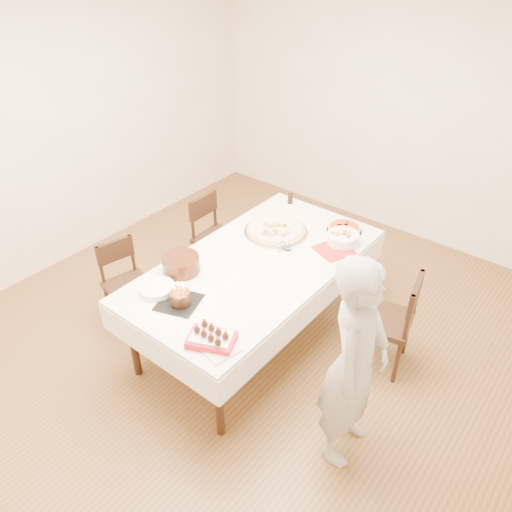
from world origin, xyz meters
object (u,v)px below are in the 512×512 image
Objects in this scene: birthday_cake at (180,293)px; dining_table at (256,300)px; chair_left_savory at (219,239)px; cola_glass at (290,199)px; pizza_white at (276,230)px; pizza_pepperoni at (344,229)px; chair_left_dessert at (129,286)px; pasta_bowl at (343,238)px; strawberry_box at (212,339)px; layer_cake at (181,265)px; person at (355,365)px; chair_right_savory at (384,320)px; taper_candle at (288,236)px.

dining_table is at bearing 81.73° from birthday_cake.
cola_glass is at bearing -132.52° from chair_left_savory.
pizza_white and pizza_pepperoni have the same top height.
pizza_white is at bearing -116.08° from chair_left_dessert.
chair_left_savory is at bearing -159.93° from pizza_pepperoni.
pasta_bowl is (0.54, 0.21, 0.03)m from pizza_white.
pasta_bowl is 1.77× the size of birthday_cake.
strawberry_box is at bearing -69.83° from pizza_white.
birthday_cake is (-0.49, -1.39, 0.04)m from pasta_bowl.
chair_left_savory is 1.08m from layer_cake.
birthday_cake is (-1.25, -0.24, 0.07)m from person.
chair_left_savory reaches higher than chair_left_dessert.
chair_left_savory is 3.21× the size of pasta_bowl.
birthday_cake is at bearing 120.21° from chair_left_savory.
dining_table is at bearing -109.07° from pizza_pepperoni.
chair_right_savory is 1.58m from birthday_cake.
chair_left_savory is at bearing 121.69° from birthday_cake.
chair_left_savory is 2.81× the size of strawberry_box.
chair_left_savory is 1.08× the size of chair_left_dessert.
pasta_bowl reaches higher than chair_left_dessert.
cola_glass is at bearing 110.60° from dining_table.
dining_table is at bearing -119.87° from pasta_bowl.
cola_glass is (-0.66, 0.12, 0.03)m from pizza_pepperoni.
birthday_cake is at bearing -45.69° from layer_cake.
pasta_bowl is (1.21, 0.23, 0.38)m from chair_left_savory.
chair_left_savory is at bearing 171.14° from taper_candle.
pasta_bowl is at bearing 21.34° from pizza_white.
person reaches higher than taper_candle.
dining_table is 1.10m from chair_left_dessert.
dining_table is 0.86m from birthday_cake.
pizza_white is (-1.30, 0.94, 0.01)m from person.
cola_glass is at bearing 36.34° from person.
pizza_pepperoni is 1.15× the size of taper_candle.
birthday_cake reaches higher than strawberry_box.
chair_right_savory is at bearing 21.31° from dining_table.
pizza_pepperoni is 2.04× the size of birthday_cake.
chair_left_dessert is 8.15× the size of cola_glass.
pasta_bowl is at bearing -125.35° from chair_left_dessert.
chair_left_savory is at bearing 165.10° from chair_right_savory.
pizza_white is 1.54× the size of layer_cake.
person is 5.12× the size of strawberry_box.
pizza_white is 0.94m from layer_cake.
person reaches higher than strawberry_box.
strawberry_box is (-0.63, -1.25, 0.36)m from chair_right_savory.
pizza_pepperoni is 1.62m from birthday_cake.
strawberry_box is at bearing -91.74° from pasta_bowl.
taper_candle is 0.88× the size of strawberry_box.
pizza_pepperoni is 0.84× the size of layer_cake.
person reaches higher than cola_glass.
chair_left_savory reaches higher than dining_table.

